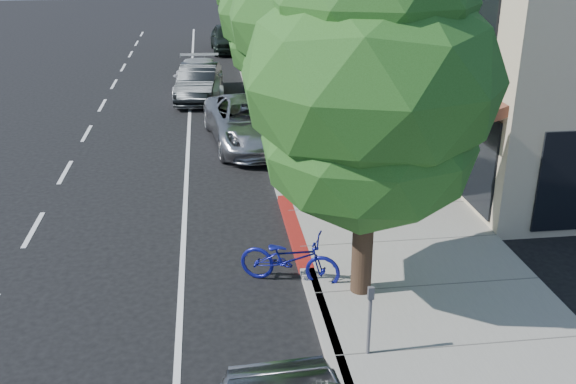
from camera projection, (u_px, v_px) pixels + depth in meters
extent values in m
plane|color=black|center=(300.00, 252.00, 14.33)|extent=(120.00, 120.00, 0.00)
cube|color=gray|center=(332.00, 139.00, 21.93)|extent=(4.60, 56.00, 0.15)
cube|color=#9E998E|center=(266.00, 142.00, 21.65)|extent=(0.30, 56.00, 0.15)
cube|color=maroon|center=(294.00, 230.00, 15.22)|extent=(0.32, 4.00, 0.15)
cube|color=beige|center=(444.00, 3.00, 30.69)|extent=(10.00, 36.00, 7.00)
cylinder|color=black|center=(363.00, 241.00, 12.14)|extent=(0.40, 0.40, 2.45)
ellipsoid|color=#235218|center=(367.00, 144.00, 11.41)|extent=(3.89, 3.89, 3.11)
ellipsoid|color=#235218|center=(371.00, 77.00, 10.97)|extent=(4.58, 4.58, 3.66)
ellipsoid|color=#235218|center=(374.00, 1.00, 10.49)|extent=(3.43, 3.43, 2.75)
cylinder|color=black|center=(312.00, 141.00, 17.62)|extent=(0.40, 0.40, 2.62)
ellipsoid|color=#235218|center=(313.00, 66.00, 16.84)|extent=(3.79, 3.79, 3.03)
ellipsoid|color=#235218|center=(313.00, 16.00, 16.36)|extent=(4.45, 4.45, 3.56)
cylinder|color=black|center=(285.00, 95.00, 23.19)|extent=(0.40, 0.40, 2.33)
ellipsoid|color=#235218|center=(285.00, 44.00, 22.50)|extent=(4.04, 4.04, 3.23)
ellipsoid|color=#235218|center=(284.00, 11.00, 22.07)|extent=(4.75, 4.75, 3.80)
cylinder|color=black|center=(268.00, 60.00, 28.63)|extent=(0.40, 0.40, 2.70)
ellipsoid|color=#235218|center=(267.00, 11.00, 27.83)|extent=(4.07, 4.07, 3.26)
cylinder|color=black|center=(257.00, 41.00, 34.18)|extent=(0.40, 0.40, 2.49)
ellipsoid|color=#235218|center=(256.00, 3.00, 33.44)|extent=(3.56, 3.56, 2.84)
cylinder|color=black|center=(249.00, 25.00, 39.67)|extent=(0.40, 0.40, 2.57)
imported|color=white|center=(293.00, 164.00, 16.73)|extent=(0.63, 0.83, 2.03)
imported|color=navy|center=(290.00, 259.00, 12.91)|extent=(2.20, 1.47, 1.09)
imported|color=#AAABAF|center=(250.00, 122.00, 21.33)|extent=(3.19, 5.84, 1.55)
imported|color=black|center=(199.00, 82.00, 27.11)|extent=(2.07, 4.59, 1.46)
imported|color=silver|center=(199.00, 80.00, 27.57)|extent=(2.20, 5.20, 1.50)
imported|color=black|center=(228.00, 38.00, 38.00)|extent=(2.10, 4.79, 1.61)
imported|color=black|center=(356.00, 93.00, 24.17)|extent=(1.07, 1.03, 1.75)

